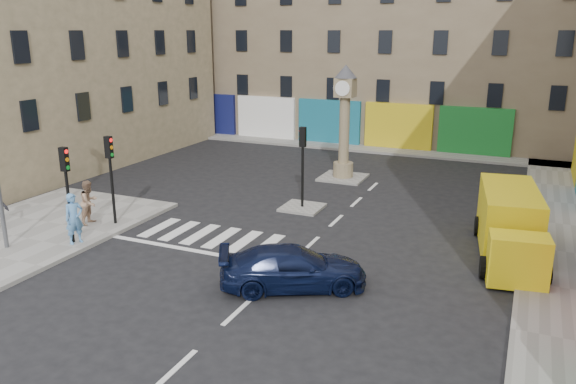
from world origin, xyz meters
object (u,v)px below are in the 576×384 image
Objects in this scene: traffic_light_island at (303,154)px; pedestrian_tan at (89,202)px; clock_pillar at (345,115)px; navy_sedan at (293,268)px; yellow_van at (510,225)px; pedestrian_blue at (74,218)px; traffic_light_left_far at (110,166)px; traffic_light_left_near at (66,180)px.

traffic_light_island is 9.39m from pedestrian_tan.
traffic_light_island is 0.61× the size of clock_pillar.
navy_sedan is 8.42m from yellow_van.
clock_pillar is 15.30m from pedestrian_blue.
navy_sedan is at bearing -107.18° from pedestrian_tan.
clock_pillar is at bearing 90.00° from traffic_light_island.
navy_sedan is at bearing -69.85° from traffic_light_island.
clock_pillar is at bearing 130.18° from yellow_van.
traffic_light_island is (6.30, 5.40, -0.03)m from traffic_light_left_far.
traffic_light_left_near is 10.03m from traffic_light_island.
clock_pillar reaches higher than traffic_light_island.
yellow_van is (9.00, -8.02, -2.40)m from clock_pillar.
yellow_van is (15.30, 5.77, -1.47)m from traffic_light_left_near.
traffic_light_left_near is 2.40m from traffic_light_left_far.
traffic_light_island is (6.30, 7.80, -0.03)m from traffic_light_left_near.
traffic_light_left_near is 2.00× the size of pedestrian_tan.
pedestrian_tan is at bearing -121.38° from clock_pillar.
traffic_light_island is 6.07m from clock_pillar.
traffic_light_left_near is at bearing 61.72° from navy_sedan.
clock_pillar is (6.30, 13.80, 0.93)m from traffic_light_left_near.
traffic_light_left_far is 9.64m from navy_sedan.
traffic_light_left_near is 1.00× the size of traffic_light_island.
traffic_light_left_far reaches higher than pedestrian_tan.
traffic_light_island is 8.48m from navy_sedan.
traffic_light_left_far is at bearing 90.00° from traffic_light_left_near.
traffic_light_left_far is 1.00× the size of traffic_light_island.
traffic_light_island is 0.56× the size of yellow_van.
traffic_light_island is 2.00× the size of pedestrian_tan.
navy_sedan is 10.25m from pedestrian_tan.
clock_pillar is 0.93× the size of yellow_van.
pedestrian_tan is at bearing 50.57° from navy_sedan.
navy_sedan is (2.85, -7.76, -1.91)m from traffic_light_island.
traffic_light_left_near reaches higher than traffic_light_island.
traffic_light_left_near is at bearing -161.60° from pedestrian_tan.
clock_pillar reaches higher than pedestrian_blue.
traffic_light_left_far is 0.56× the size of yellow_van.
pedestrian_blue is (-6.12, -7.81, -1.46)m from traffic_light_island.
traffic_light_left_far is at bearing -139.40° from traffic_light_island.
traffic_light_island is at bearing 51.07° from traffic_light_left_near.
traffic_light_left_near reaches higher than yellow_van.
traffic_light_left_near is at bearing -90.00° from traffic_light_left_far.
traffic_light_left_near is 0.79× the size of navy_sedan.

